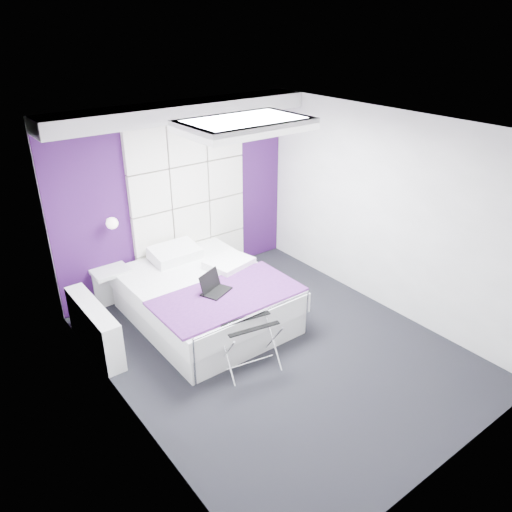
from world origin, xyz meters
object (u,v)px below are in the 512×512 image
(wall_lamp, at_px, (111,222))
(bed, at_px, (205,297))
(luggage_rack, at_px, (250,345))
(laptop, at_px, (214,286))
(nightstand, at_px, (110,271))
(radiator, at_px, (94,327))

(wall_lamp, bearing_deg, bed, -52.86)
(bed, bearing_deg, wall_lamp, 127.14)
(luggage_rack, height_order, laptop, laptop)
(laptop, bearing_deg, wall_lamp, 94.05)
(bed, xyz_separation_m, laptop, (-0.07, -0.35, 0.34))
(bed, bearing_deg, laptop, -101.20)
(wall_lamp, distance_m, nightstand, 0.66)
(wall_lamp, xyz_separation_m, bed, (0.74, -0.97, -0.91))
(radiator, distance_m, nightstand, 0.93)
(luggage_rack, relative_size, laptop, 1.71)
(wall_lamp, xyz_separation_m, nightstand, (-0.11, -0.04, -0.65))
(wall_lamp, height_order, nightstand, wall_lamp)
(laptop, bearing_deg, radiator, 133.88)
(bed, bearing_deg, luggage_rack, -96.77)
(bed, xyz_separation_m, luggage_rack, (-0.14, -1.16, -0.02))
(wall_lamp, relative_size, nightstand, 0.32)
(laptop, bearing_deg, nightstand, 98.48)
(radiator, distance_m, luggage_rack, 1.85)
(wall_lamp, relative_size, luggage_rack, 0.25)
(radiator, height_order, bed, bed)
(wall_lamp, distance_m, luggage_rack, 2.40)
(radiator, xyz_separation_m, nightstand, (0.53, 0.72, 0.27))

